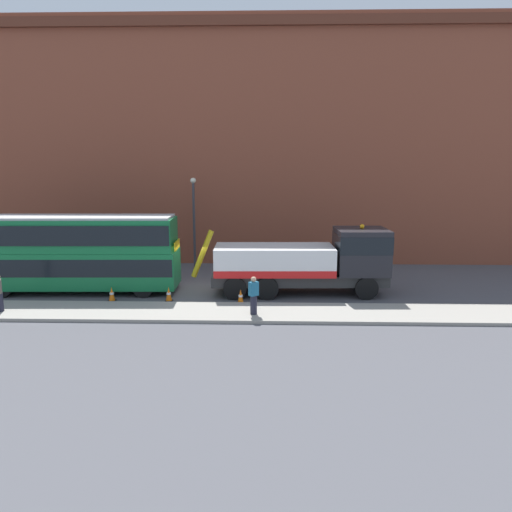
# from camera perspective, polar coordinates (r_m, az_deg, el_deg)

# --- Properties ---
(ground_plane) EXTENTS (120.00, 120.00, 0.00)m
(ground_plane) POSITION_cam_1_polar(r_m,az_deg,el_deg) (26.77, -6.87, -3.93)
(ground_plane) COLOR #4C4C51
(near_kerb) EXTENTS (60.00, 2.80, 0.15)m
(near_kerb) POSITION_cam_1_polar(r_m,az_deg,el_deg) (22.77, -8.42, -6.45)
(near_kerb) COLOR gray
(near_kerb) RESTS_ON ground_plane
(building_facade) EXTENTS (60.00, 1.50, 16.00)m
(building_facade) POSITION_cam_1_polar(r_m,az_deg,el_deg) (33.47, -5.23, 13.01)
(building_facade) COLOR brown
(building_facade) RESTS_ON ground_plane
(recovery_tow_truck) EXTENTS (10.18, 2.91, 3.67)m
(recovery_tow_truck) POSITION_cam_1_polar(r_m,az_deg,el_deg) (25.59, 6.10, -0.55)
(recovery_tow_truck) COLOR #2D2D2D
(recovery_tow_truck) RESTS_ON ground_plane
(double_decker_bus) EXTENTS (11.11, 2.89, 4.06)m
(double_decker_bus) POSITION_cam_1_polar(r_m,az_deg,el_deg) (27.45, -20.60, 0.58)
(double_decker_bus) COLOR #146B38
(double_decker_bus) RESTS_ON ground_plane
(pedestrian_bystander) EXTENTS (0.47, 0.45, 1.71)m
(pedestrian_bystander) POSITION_cam_1_polar(r_m,az_deg,el_deg) (21.75, -0.28, -4.65)
(pedestrian_bystander) COLOR #232333
(pedestrian_bystander) RESTS_ON near_kerb
(traffic_cone_near_bus) EXTENTS (0.36, 0.36, 0.72)m
(traffic_cone_near_bus) POSITION_cam_1_polar(r_m,az_deg,el_deg) (25.43, -16.40, -4.31)
(traffic_cone_near_bus) COLOR orange
(traffic_cone_near_bus) RESTS_ON ground_plane
(traffic_cone_midway) EXTENTS (0.36, 0.36, 0.72)m
(traffic_cone_midway) POSITION_cam_1_polar(r_m,az_deg,el_deg) (24.77, -10.10, -4.43)
(traffic_cone_midway) COLOR orange
(traffic_cone_midway) RESTS_ON ground_plane
(traffic_cone_near_truck) EXTENTS (0.36, 0.36, 0.72)m
(traffic_cone_near_truck) POSITION_cam_1_polar(r_m,az_deg,el_deg) (23.98, -1.80, -4.78)
(traffic_cone_near_truck) COLOR orange
(traffic_cone_near_truck) RESTS_ON ground_plane
(street_lamp) EXTENTS (0.36, 0.36, 5.83)m
(street_lamp) POSITION_cam_1_polar(r_m,az_deg,el_deg) (31.58, -7.23, 4.74)
(street_lamp) COLOR #38383D
(street_lamp) RESTS_ON ground_plane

